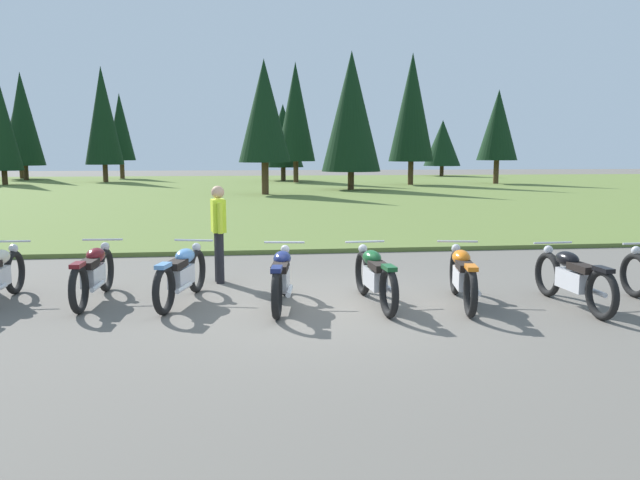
# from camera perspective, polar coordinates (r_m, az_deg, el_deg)

# --- Properties ---
(ground_plane) EXTENTS (140.00, 140.00, 0.00)m
(ground_plane) POSITION_cam_1_polar(r_m,az_deg,el_deg) (9.01, 0.46, -6.21)
(ground_plane) COLOR #605B54
(grass_moorland) EXTENTS (80.00, 44.00, 0.10)m
(grass_moorland) POSITION_cam_1_polar(r_m,az_deg,el_deg) (35.51, -5.11, 4.56)
(grass_moorland) COLOR #5B7033
(grass_moorland) RESTS_ON ground
(forest_treeline) EXTENTS (39.90, 26.21, 8.67)m
(forest_treeline) POSITION_cam_1_polar(r_m,az_deg,el_deg) (44.66, -8.47, 10.78)
(forest_treeline) COLOR #47331E
(forest_treeline) RESTS_ON ground
(motorcycle_maroon) EXTENTS (0.62, 2.10, 0.88)m
(motorcycle_maroon) POSITION_cam_1_polar(r_m,az_deg,el_deg) (9.85, -20.24, -2.88)
(motorcycle_maroon) COLOR black
(motorcycle_maroon) RESTS_ON ground
(motorcycle_sky_blue) EXTENTS (0.75, 2.06, 0.88)m
(motorcycle_sky_blue) POSITION_cam_1_polar(r_m,az_deg,el_deg) (9.41, -12.68, -3.07)
(motorcycle_sky_blue) COLOR black
(motorcycle_sky_blue) RESTS_ON ground
(motorcycle_navy) EXTENTS (0.62, 2.09, 0.88)m
(motorcycle_navy) POSITION_cam_1_polar(r_m,az_deg,el_deg) (8.97, -3.59, -3.42)
(motorcycle_navy) COLOR black
(motorcycle_navy) RESTS_ON ground
(motorcycle_british_green) EXTENTS (0.62, 2.10, 0.88)m
(motorcycle_british_green) POSITION_cam_1_polar(r_m,az_deg,el_deg) (9.06, 5.10, -3.32)
(motorcycle_british_green) COLOR black
(motorcycle_british_green) RESTS_ON ground
(motorcycle_orange) EXTENTS (0.67, 2.08, 0.88)m
(motorcycle_orange) POSITION_cam_1_polar(r_m,az_deg,el_deg) (9.29, 13.07, -3.22)
(motorcycle_orange) COLOR black
(motorcycle_orange) RESTS_ON ground
(motorcycle_black) EXTENTS (0.62, 2.10, 0.88)m
(motorcycle_black) POSITION_cam_1_polar(r_m,az_deg,el_deg) (9.64, 22.36, -3.22)
(motorcycle_black) COLOR black
(motorcycle_black) RESTS_ON ground
(rider_with_back_turned) EXTENTS (0.28, 0.54, 1.67)m
(rider_with_back_turned) POSITION_cam_1_polar(r_m,az_deg,el_deg) (10.67, -9.38, 1.11)
(rider_with_back_turned) COLOR black
(rider_with_back_turned) RESTS_ON ground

